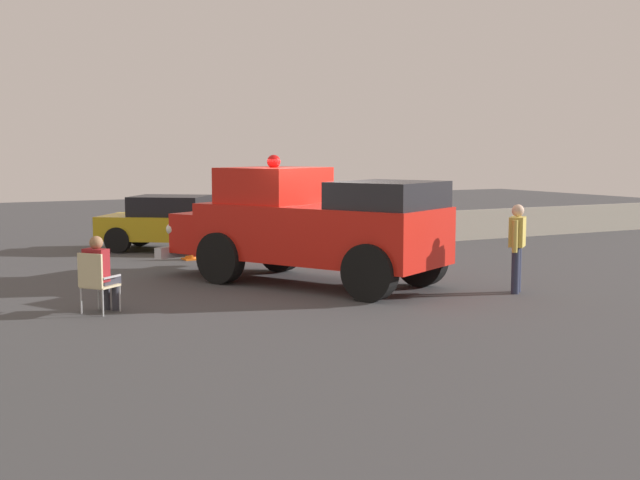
{
  "coord_description": "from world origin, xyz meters",
  "views": [
    {
      "loc": [
        7.47,
        14.41,
        2.69
      ],
      "look_at": [
        -0.04,
        0.1,
        0.9
      ],
      "focal_mm": 45.87,
      "sensor_mm": 36.0,
      "label": 1
    }
  ],
  "objects_px": {
    "traffic_cone": "(191,247)",
    "spectator_standing": "(517,242)",
    "lawn_chair_near_truck": "(95,279)",
    "vintage_fire_truck": "(310,225)",
    "spectator_seated": "(100,271)",
    "lawn_chair_by_car": "(294,223)",
    "classic_hot_rod": "(182,223)"
  },
  "relations": [
    {
      "from": "lawn_chair_by_car",
      "to": "vintage_fire_truck",
      "type": "bearing_deg",
      "value": 66.8
    },
    {
      "from": "traffic_cone",
      "to": "spectator_standing",
      "type": "bearing_deg",
      "value": 118.02
    },
    {
      "from": "traffic_cone",
      "to": "vintage_fire_truck",
      "type": "bearing_deg",
      "value": 101.77
    },
    {
      "from": "lawn_chair_near_truck",
      "to": "lawn_chair_by_car",
      "type": "bearing_deg",
      "value": -133.59
    },
    {
      "from": "vintage_fire_truck",
      "to": "spectator_seated",
      "type": "relative_size",
      "value": 4.86
    },
    {
      "from": "lawn_chair_near_truck",
      "to": "traffic_cone",
      "type": "bearing_deg",
      "value": -122.0
    },
    {
      "from": "vintage_fire_truck",
      "to": "lawn_chair_by_car",
      "type": "bearing_deg",
      "value": -113.2
    },
    {
      "from": "vintage_fire_truck",
      "to": "spectator_seated",
      "type": "height_order",
      "value": "vintage_fire_truck"
    },
    {
      "from": "classic_hot_rod",
      "to": "traffic_cone",
      "type": "bearing_deg",
      "value": 77.83
    },
    {
      "from": "lawn_chair_near_truck",
      "to": "lawn_chair_by_car",
      "type": "xyz_separation_m",
      "value": [
        -7.36,
        -7.73,
        0.0
      ]
    },
    {
      "from": "vintage_fire_truck",
      "to": "spectator_seated",
      "type": "bearing_deg",
      "value": 13.21
    },
    {
      "from": "traffic_cone",
      "to": "classic_hot_rod",
      "type": "bearing_deg",
      "value": -102.17
    },
    {
      "from": "classic_hot_rod",
      "to": "lawn_chair_by_car",
      "type": "height_order",
      "value": "classic_hot_rod"
    },
    {
      "from": "vintage_fire_truck",
      "to": "classic_hot_rod",
      "type": "distance_m",
      "value": 6.57
    },
    {
      "from": "vintage_fire_truck",
      "to": "lawn_chair_near_truck",
      "type": "xyz_separation_m",
      "value": [
        4.52,
        1.12,
        -0.61
      ]
    },
    {
      "from": "vintage_fire_truck",
      "to": "lawn_chair_near_truck",
      "type": "bearing_deg",
      "value": 13.91
    },
    {
      "from": "spectator_seated",
      "to": "spectator_standing",
      "type": "bearing_deg",
      "value": 166.88
    },
    {
      "from": "spectator_seated",
      "to": "spectator_standing",
      "type": "height_order",
      "value": "spectator_standing"
    },
    {
      "from": "spectator_standing",
      "to": "classic_hot_rod",
      "type": "bearing_deg",
      "value": -69.4
    },
    {
      "from": "spectator_standing",
      "to": "lawn_chair_near_truck",
      "type": "bearing_deg",
      "value": -12.35
    },
    {
      "from": "spectator_seated",
      "to": "traffic_cone",
      "type": "distance_m",
      "value": 6.62
    },
    {
      "from": "spectator_seated",
      "to": "traffic_cone",
      "type": "bearing_deg",
      "value": -121.63
    },
    {
      "from": "lawn_chair_near_truck",
      "to": "traffic_cone",
      "type": "xyz_separation_m",
      "value": [
        -3.57,
        -5.71,
        -0.28
      ]
    },
    {
      "from": "vintage_fire_truck",
      "to": "spectator_standing",
      "type": "xyz_separation_m",
      "value": [
        -2.95,
        2.76,
        -0.23
      ]
    },
    {
      "from": "lawn_chair_near_truck",
      "to": "spectator_standing",
      "type": "xyz_separation_m",
      "value": [
        -7.48,
        1.64,
        0.37
      ]
    },
    {
      "from": "vintage_fire_truck",
      "to": "classic_hot_rod",
      "type": "height_order",
      "value": "vintage_fire_truck"
    },
    {
      "from": "lawn_chair_by_car",
      "to": "spectator_seated",
      "type": "height_order",
      "value": "spectator_seated"
    },
    {
      "from": "lawn_chair_by_car",
      "to": "traffic_cone",
      "type": "height_order",
      "value": "lawn_chair_by_car"
    },
    {
      "from": "spectator_seated",
      "to": "spectator_standing",
      "type": "relative_size",
      "value": 0.77
    },
    {
      "from": "vintage_fire_truck",
      "to": "lawn_chair_near_truck",
      "type": "distance_m",
      "value": 4.7
    },
    {
      "from": "vintage_fire_truck",
      "to": "spectator_seated",
      "type": "xyz_separation_m",
      "value": [
        4.42,
        1.04,
        -0.5
      ]
    },
    {
      "from": "spectator_standing",
      "to": "lawn_chair_by_car",
      "type": "bearing_deg",
      "value": -89.26
    }
  ]
}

